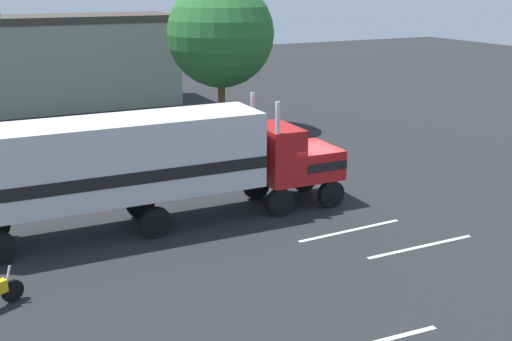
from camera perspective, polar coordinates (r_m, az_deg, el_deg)
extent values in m
plane|color=#232326|center=(26.13, 4.80, -2.75)|extent=(120.00, 120.00, 0.00)
cube|color=silver|center=(23.24, 8.60, -5.43)|extent=(4.40, 0.25, 0.01)
cube|color=silver|center=(22.38, 14.81, -6.73)|extent=(4.40, 0.26, 0.01)
cube|color=#B21919|center=(25.75, 5.07, 0.91)|extent=(1.86, 2.54, 1.20)
cube|color=#B21919|center=(24.87, 1.91, 1.59)|extent=(1.46, 2.53, 2.20)
cube|color=silver|center=(26.22, 6.85, 1.15)|extent=(0.13, 2.10, 1.08)
cube|color=black|center=(25.73, 5.07, 1.04)|extent=(1.86, 2.58, 0.36)
cylinder|color=silver|center=(25.44, -0.31, 3.34)|extent=(0.18, 0.18, 3.40)
cylinder|color=silver|center=(23.52, 1.96, 2.21)|extent=(0.18, 0.18, 3.40)
cube|color=silver|center=(22.62, -12.53, 1.08)|extent=(10.56, 2.86, 2.80)
cube|color=black|center=(22.73, -12.46, 0.06)|extent=(10.56, 2.90, 0.44)
cylinder|color=silver|center=(26.51, 1.41, -0.25)|extent=(1.32, 0.67, 0.64)
cylinder|color=black|center=(27.13, 4.39, -0.77)|extent=(1.11, 0.33, 1.10)
cylinder|color=black|center=(25.35, 6.84, -2.13)|extent=(1.11, 0.33, 1.10)
cylinder|color=black|center=(26.12, -0.01, -1.43)|extent=(1.11, 0.33, 1.10)
cylinder|color=black|center=(24.25, 2.23, -2.90)|extent=(1.11, 0.33, 1.10)
cylinder|color=black|center=(24.52, -10.53, -2.96)|extent=(1.11, 0.33, 1.10)
cylinder|color=black|center=(22.53, -9.05, -4.70)|extent=(1.11, 0.33, 1.10)
cylinder|color=black|center=(26.99, -5.25, -1.20)|extent=(0.18, 0.18, 0.82)
cylinder|color=black|center=(26.94, -5.55, -1.24)|extent=(0.18, 0.18, 0.82)
cylinder|color=#333338|center=(26.76, -5.44, 0.20)|extent=(0.34, 0.34, 0.58)
sphere|color=tan|center=(26.65, -5.47, 1.03)|extent=(0.23, 0.23, 0.23)
cube|color=black|center=(26.93, -5.59, 0.37)|extent=(0.27, 0.17, 0.36)
cube|color=#B7B7BC|center=(29.51, -16.54, 0.26)|extent=(4.74, 3.04, 0.70)
cube|color=#1E232D|center=(29.37, -17.02, 1.41)|extent=(2.50, 2.21, 0.55)
cylinder|color=black|center=(30.19, -13.49, 0.17)|extent=(0.68, 0.40, 0.64)
cylinder|color=black|center=(28.70, -13.69, -0.71)|extent=(0.68, 0.40, 0.64)
cylinder|color=black|center=(30.57, -19.10, -0.09)|extent=(0.68, 0.40, 0.64)
cylinder|color=black|center=(29.11, -19.58, -0.97)|extent=(0.68, 0.40, 0.64)
cylinder|color=black|center=(19.33, -21.30, -10.20)|extent=(0.64, 0.37, 0.66)
cylinder|color=silver|center=(19.10, -21.71, -9.08)|extent=(0.29, 0.18, 0.69)
cylinder|color=brown|center=(38.10, -3.15, 6.33)|extent=(0.44, 0.44, 3.60)
sphere|color=#296A2F|center=(37.57, -3.25, 12.34)|extent=(6.30, 6.30, 6.30)
cube|color=gray|center=(47.11, -19.93, 9.16)|extent=(20.44, 6.51, 6.48)
cube|color=#3F3833|center=(46.86, -20.30, 12.77)|extent=(20.54, 6.61, 0.50)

